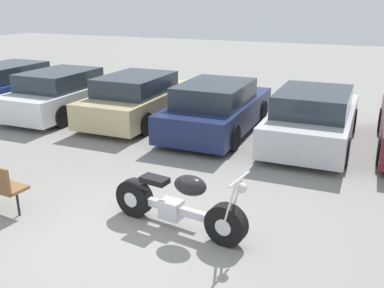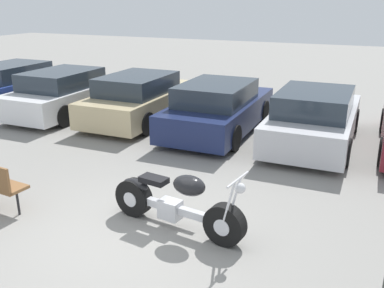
% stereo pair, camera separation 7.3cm
% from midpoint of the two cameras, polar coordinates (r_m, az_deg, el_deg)
% --- Properties ---
extents(ground_plane, '(60.00, 60.00, 0.00)m').
position_cam_midpoint_polar(ground_plane, '(6.63, -8.75, -12.06)').
color(ground_plane, gray).
extents(motorcycle, '(2.30, 0.78, 1.08)m').
position_cam_midpoint_polar(motorcycle, '(6.58, -2.41, -7.90)').
color(motorcycle, black).
rests_on(motorcycle, ground_plane).
extents(parked_car_blue, '(1.91, 4.31, 1.35)m').
position_cam_midpoint_polar(parked_car_blue, '(15.62, -22.79, 7.30)').
color(parked_car_blue, '#2D479E').
rests_on(parked_car_blue, ground_plane).
extents(parked_car_white, '(1.91, 4.31, 1.35)m').
position_cam_midpoint_polar(parked_car_white, '(13.67, -16.71, 6.50)').
color(parked_car_white, white).
rests_on(parked_car_white, ground_plane).
extents(parked_car_champagne, '(1.91, 4.31, 1.35)m').
position_cam_midpoint_polar(parked_car_champagne, '(12.49, -7.17, 6.03)').
color(parked_car_champagne, '#C6B284').
rests_on(parked_car_champagne, ground_plane).
extents(parked_car_navy, '(1.91, 4.31, 1.35)m').
position_cam_midpoint_polar(parked_car_navy, '(11.28, 3.18, 4.76)').
color(parked_car_navy, '#19234C').
rests_on(parked_car_navy, ground_plane).
extents(parked_car_silver, '(1.91, 4.31, 1.35)m').
position_cam_midpoint_polar(parked_car_silver, '(10.75, 15.62, 3.36)').
color(parked_car_silver, '#BCBCC1').
rests_on(parked_car_silver, ground_plane).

